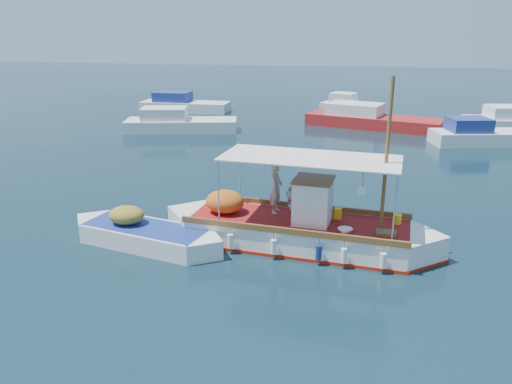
# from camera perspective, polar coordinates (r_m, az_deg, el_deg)

# --- Properties ---
(ground) EXTENTS (160.00, 160.00, 0.00)m
(ground) POSITION_cam_1_polar(r_m,az_deg,el_deg) (16.51, 4.62, -5.60)
(ground) COLOR black
(ground) RESTS_ON ground
(fishing_caique) EXTENTS (9.12, 3.20, 5.59)m
(fishing_caique) POSITION_cam_1_polar(r_m,az_deg,el_deg) (16.09, 4.59, -4.33)
(fishing_caique) COLOR white
(fishing_caique) RESTS_ON ground
(dinghy) EXTENTS (5.50, 2.47, 1.38)m
(dinghy) POSITION_cam_1_polar(r_m,az_deg,el_deg) (16.51, -12.64, -4.92)
(dinghy) COLOR white
(dinghy) RESTS_ON ground
(bg_boat_nw) EXTENTS (7.76, 3.97, 1.80)m
(bg_boat_nw) POSITION_cam_1_polar(r_m,az_deg,el_deg) (34.40, -8.91, 7.69)
(bg_boat_nw) COLOR silver
(bg_boat_nw) RESTS_ON ground
(bg_boat_n) EXTENTS (9.70, 5.40, 1.80)m
(bg_boat_n) POSITION_cam_1_polar(r_m,az_deg,el_deg) (36.39, 12.84, 8.03)
(bg_boat_n) COLOR #A31D1B
(bg_boat_n) RESTS_ON ground
(bg_boat_ne) EXTENTS (6.08, 3.45, 1.80)m
(bg_boat_ne) POSITION_cam_1_polar(r_m,az_deg,el_deg) (32.87, 24.05, 5.85)
(bg_boat_ne) COLOR silver
(bg_boat_ne) RESTS_ON ground
(bg_boat_far_w) EXTENTS (7.34, 2.36, 1.80)m
(bg_boat_far_w) POSITION_cam_1_polar(r_m,az_deg,el_deg) (42.85, -8.38, 9.77)
(bg_boat_far_w) COLOR silver
(bg_boat_far_w) RESTS_ON ground
(bg_boat_far_n) EXTENTS (5.24, 3.49, 1.80)m
(bg_boat_far_n) POSITION_cam_1_polar(r_m,az_deg,el_deg) (42.28, 10.65, 9.54)
(bg_boat_far_n) COLOR silver
(bg_boat_far_n) RESTS_ON ground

